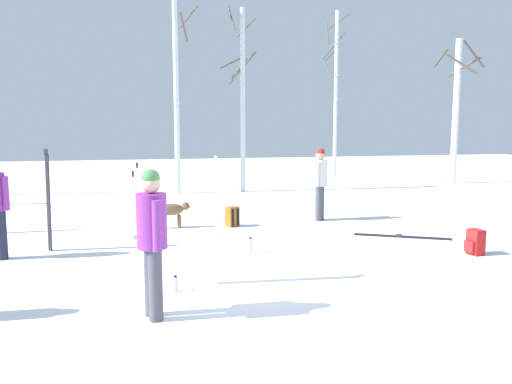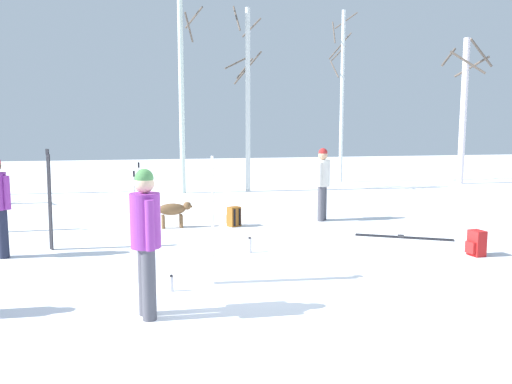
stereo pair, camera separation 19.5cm
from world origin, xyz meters
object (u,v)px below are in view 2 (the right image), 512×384
Objects in this scene: ski_pair_planted_2 at (50,200)px; birch_tree_3 at (247,96)px; ski_pair_lying_0 at (403,237)px; birch_tree_4 at (342,93)px; ski_poles_1 at (140,196)px; ski_pair_planted_1 at (213,222)px; backpack_0 at (234,217)px; water_bottle_1 at (250,245)px; person_2 at (146,234)px; water_bottle_0 at (171,284)px; dog at (174,210)px; ski_poles_0 at (135,204)px; birch_tree_2 at (182,73)px; person_0 at (323,179)px; backpack_1 at (476,243)px; birch_tree_5 at (464,106)px.

birch_tree_3 is at bearing 54.89° from ski_pair_planted_2.
ski_pair_lying_0 is 11.22m from birch_tree_4.
ski_poles_1 is 7.79m from birch_tree_3.
birch_tree_3 reaches higher than ski_pair_planted_1.
ski_poles_1 is 3.35× the size of backpack_0.
person_2 is at bearing -124.15° from water_bottle_1.
water_bottle_0 reaches higher than ski_pair_lying_0.
dog is 1.43m from ski_poles_0.
water_bottle_1 is (1.81, 2.67, -0.85)m from person_2.
person_2 is 5.51m from backpack_0.
birch_tree_3 is (2.75, 10.15, 2.38)m from ski_pair_planted_1.
person_2 is 6.03m from ski_pair_lying_0.
water_bottle_0 is at bearing -111.58° from backpack_0.
birch_tree_2 is 1.13× the size of birch_tree_4.
ski_poles_1 is at bearing -173.31° from person_0.
ski_pair_lying_0 is 0.27× the size of birch_tree_3.
ski_poles_1 is at bearing 149.74° from backpack_1.
backpack_1 is 11.16m from birch_tree_2.
backpack_0 is 0.07× the size of birch_tree_3.
ski_pair_planted_2 is at bearing 133.46° from ski_pair_planted_1.
backpack_0 is at bearing -126.26° from birch_tree_4.
backpack_1 is at bearing -102.07° from birch_tree_4.
birch_tree_5 is (6.92, 10.06, 2.84)m from backpack_1.
backpack_0 reaches higher than water_bottle_0.
water_bottle_0 is 15.07m from birch_tree_4.
ski_pair_lying_0 is at bearing -32.55° from backpack_0.
person_0 is 0.22× the size of birch_tree_2.
ski_pair_planted_1 reaches higher than person_2.
ski_poles_0 reaches higher than backpack_0.
ski_pair_planted_2 is 1.53m from ski_poles_0.
ski_poles_0 is at bearing -126.40° from dog.
backpack_0 is (3.59, 1.39, -0.69)m from ski_pair_planted_2.
ski_poles_1 is at bearing 131.02° from water_bottle_1.
birch_tree_5 reaches higher than ski_pair_lying_0.
backpack_1 is (7.12, -2.14, -0.69)m from ski_pair_planted_2.
ski_pair_planted_2 is (-2.29, -1.55, 0.51)m from dog.
dog is at bearing 53.60° from ski_poles_0.
birch_tree_4 is (8.18, 9.20, 2.88)m from ski_poles_0.
dog reaches higher than backpack_1.
ski_pair_planted_2 is 0.27× the size of birch_tree_4.
backpack_1 is 12.52m from birch_tree_4.
person_0 is 2.31m from backpack_0.
birch_tree_5 reaches higher than backpack_1.
water_bottle_1 is at bearing 163.19° from backpack_1.
ski_poles_1 reaches higher than water_bottle_0.
birch_tree_4 reaches higher than water_bottle_1.
birch_tree_2 reaches higher than ski_poles_1.
dog reaches higher than water_bottle_0.
backpack_1 is at bearing -45.03° from backpack_0.
birch_tree_5 reaches higher than person_2.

